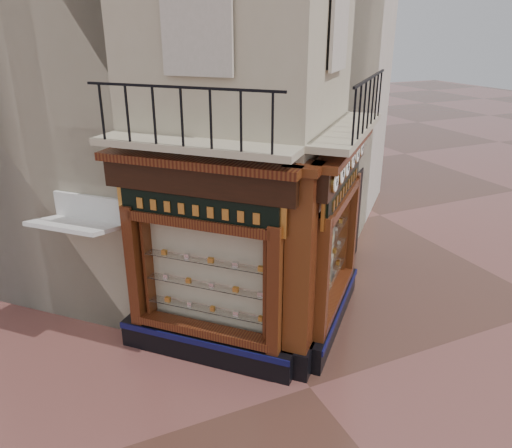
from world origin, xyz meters
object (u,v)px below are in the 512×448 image
corner_pilaster (300,278)px  clock_e (357,153)px  clock_f (361,148)px  clock_a (335,182)px  clock_c (346,167)px  clock_d (352,159)px  awning (91,339)px  signboard_right (343,188)px  signboard_left (197,209)px  clock_b (341,173)px

corner_pilaster → clock_e: bearing=-9.9°
clock_f → clock_a: bearing=180.0°
clock_c → clock_e: size_ratio=1.02×
corner_pilaster → clock_e: 3.00m
clock_c → clock_d: 0.57m
awning → signboard_right: signboard_right is taller
awning → signboard_right: bearing=-153.8°
clock_e → awning: clock_e is taller
clock_a → awning: bearing=100.6°
awning → clock_c: bearing=-158.2°
clock_d → awning: clock_d is taller
corner_pilaster → signboard_right: bearing=-10.2°
corner_pilaster → signboard_right: 2.12m
clock_c → clock_f: clock_c is taller
clock_c → signboard_left: bearing=127.8°
clock_a → clock_d: clock_d is taller
clock_c → awning: size_ratio=0.25×
clock_e → corner_pilaster: bearing=170.1°
corner_pilaster → clock_f: 3.42m
clock_c → signboard_right: 0.65m
clock_e → clock_f: (0.36, 0.36, 0.00)m
clock_e → signboard_left: clock_e is taller
clock_a → signboard_left: size_ratio=0.16×
clock_d → signboard_right: (-0.22, -0.06, -0.52)m
awning → clock_d: bearing=-152.4°
clock_e → clock_f: clock_e is taller
clock_d → awning: 6.40m
clock_d → signboard_right: clock_d is taller
clock_f → awning: clock_f is taller
clock_e → clock_b: bearing=-180.0°
corner_pilaster → clock_b: 1.95m
clock_f → signboard_right: (-0.93, -0.77, -0.52)m
corner_pilaster → clock_a: 1.77m
corner_pilaster → signboard_right: corner_pilaster is taller
clock_d → clock_f: (0.71, 0.71, -0.00)m
signboard_left → clock_d: bearing=-133.9°
clock_a → awning: 5.98m
clock_d → clock_f: 1.01m
clock_a → clock_f: clock_a is taller
signboard_left → signboard_right: signboard_left is taller
signboard_left → corner_pilaster: bearing=-169.8°
clock_e → awning: size_ratio=0.25×
clock_b → clock_c: (0.32, 0.32, 0.00)m
clock_d → corner_pilaster: bearing=167.6°
clock_d → clock_f: bearing=-0.0°
clock_b → clock_f: clock_b is taller
corner_pilaster → signboard_left: size_ratio=1.74×
clock_f → signboard_left: 3.96m
clock_a → clock_c: bearing=0.0°
clock_f → clock_e: bearing=180.0°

